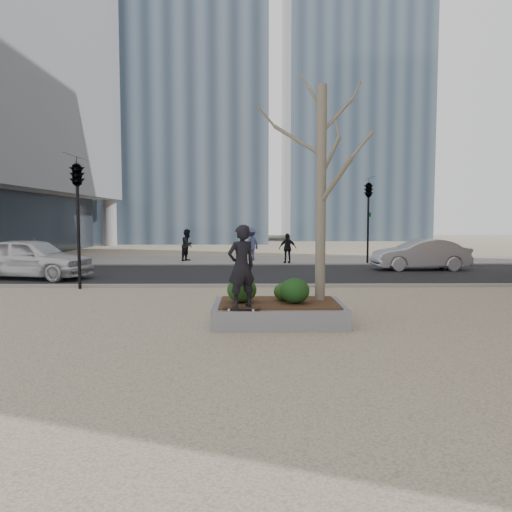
{
  "coord_description": "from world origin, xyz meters",
  "views": [
    {
      "loc": [
        0.35,
        -11.42,
        2.42
      ],
      "look_at": [
        0.5,
        2.0,
        1.4
      ],
      "focal_mm": 35.0,
      "sensor_mm": 36.0,
      "label": 1
    }
  ],
  "objects_px": {
    "planter": "(278,313)",
    "skateboard": "(241,309)",
    "police_car": "(32,258)",
    "skateboarder": "(241,266)"
  },
  "relations": [
    {
      "from": "planter",
      "to": "police_car",
      "type": "xyz_separation_m",
      "value": [
        -9.32,
        8.39,
        0.61
      ]
    },
    {
      "from": "skateboarder",
      "to": "skateboard",
      "type": "bearing_deg",
      "value": 33.79
    },
    {
      "from": "skateboarder",
      "to": "police_car",
      "type": "bearing_deg",
      "value": -77.19
    },
    {
      "from": "planter",
      "to": "police_car",
      "type": "distance_m",
      "value": 12.55
    },
    {
      "from": "skateboarder",
      "to": "police_car",
      "type": "xyz_separation_m",
      "value": [
        -8.48,
        9.26,
        -0.57
      ]
    },
    {
      "from": "planter",
      "to": "skateboarder",
      "type": "xyz_separation_m",
      "value": [
        -0.84,
        -0.87,
        1.18
      ]
    },
    {
      "from": "skateboard",
      "to": "skateboarder",
      "type": "xyz_separation_m",
      "value": [
        0.0,
        0.0,
        0.92
      ]
    },
    {
      "from": "planter",
      "to": "skateboarder",
      "type": "height_order",
      "value": "skateboarder"
    },
    {
      "from": "planter",
      "to": "skateboard",
      "type": "height_order",
      "value": "skateboard"
    },
    {
      "from": "police_car",
      "to": "skateboarder",
      "type": "bearing_deg",
      "value": -123.93
    }
  ]
}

